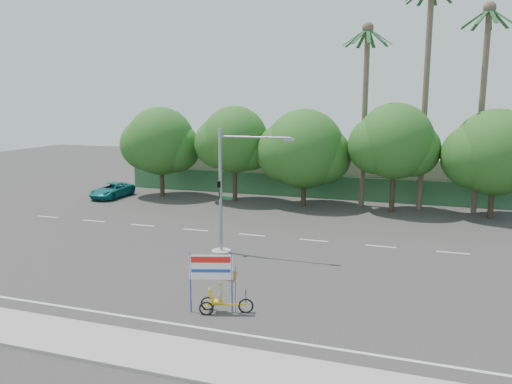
% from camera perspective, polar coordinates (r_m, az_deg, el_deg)
% --- Properties ---
extents(ground, '(120.00, 120.00, 0.00)m').
position_cam_1_polar(ground, '(24.19, -2.10, -10.07)').
color(ground, '#33302D').
rests_on(ground, ground).
extents(sidewalk_near, '(50.00, 2.40, 0.12)m').
position_cam_1_polar(sidewalk_near, '(17.95, -10.97, -17.66)').
color(sidewalk_near, gray).
rests_on(sidewalk_near, ground).
extents(fence, '(38.00, 0.08, 2.00)m').
position_cam_1_polar(fence, '(44.09, 7.75, 0.53)').
color(fence, '#336B3D').
rests_on(fence, ground).
extents(building_left, '(12.00, 8.00, 4.00)m').
position_cam_1_polar(building_left, '(50.94, -2.38, 3.07)').
color(building_left, beige).
rests_on(building_left, ground).
extents(building_right, '(14.00, 8.00, 3.60)m').
position_cam_1_polar(building_right, '(47.67, 18.30, 1.81)').
color(building_right, beige).
rests_on(building_right, ground).
extents(tree_far_left, '(7.14, 6.00, 7.96)m').
position_cam_1_polar(tree_far_left, '(45.14, -10.89, 5.49)').
color(tree_far_left, '#473828').
rests_on(tree_far_left, ground).
extents(tree_left, '(6.66, 5.60, 8.07)m').
position_cam_1_polar(tree_left, '(42.14, -2.52, 5.73)').
color(tree_left, '#473828').
rests_on(tree_left, ground).
extents(tree_center, '(7.62, 6.40, 7.85)m').
position_cam_1_polar(tree_center, '(40.44, 5.47, 4.66)').
color(tree_center, '#473828').
rests_on(tree_center, ground).
extents(tree_right, '(6.90, 5.80, 8.36)m').
position_cam_1_polar(tree_right, '(39.40, 15.50, 5.31)').
color(tree_right, '#473828').
rests_on(tree_right, ground).
extents(tree_far_right, '(7.38, 6.20, 7.94)m').
position_cam_1_polar(tree_far_right, '(39.70, 25.60, 3.85)').
color(tree_far_right, '#473828').
rests_on(tree_far_right, ground).
extents(palm_tall, '(3.73, 3.79, 17.45)m').
position_cam_1_polar(palm_tall, '(40.76, 18.92, 12.65)').
color(palm_tall, '#70604C').
rests_on(palm_tall, ground).
extents(palm_mid, '(3.73, 3.79, 15.45)m').
position_cam_1_polar(palm_mid, '(40.92, 24.54, 10.78)').
color(palm_mid, '#70604C').
rests_on(palm_mid, ground).
extents(palm_short, '(3.73, 3.79, 14.45)m').
position_cam_1_polar(palm_short, '(40.96, 12.38, 10.70)').
color(palm_short, '#70604C').
rests_on(palm_short, ground).
extents(traffic_signal, '(4.72, 1.10, 7.00)m').
position_cam_1_polar(traffic_signal, '(27.74, -3.50, -1.15)').
color(traffic_signal, gray).
rests_on(traffic_signal, ground).
extents(trike_billboard, '(2.49, 1.04, 2.54)m').
position_cam_1_polar(trike_billboard, '(20.48, -4.44, -10.92)').
color(trike_billboard, black).
rests_on(trike_billboard, ground).
extents(pickup_truck, '(2.21, 4.69, 1.30)m').
position_cam_1_polar(pickup_truck, '(46.06, -16.13, 0.19)').
color(pickup_truck, '#0F6B6F').
rests_on(pickup_truck, ground).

